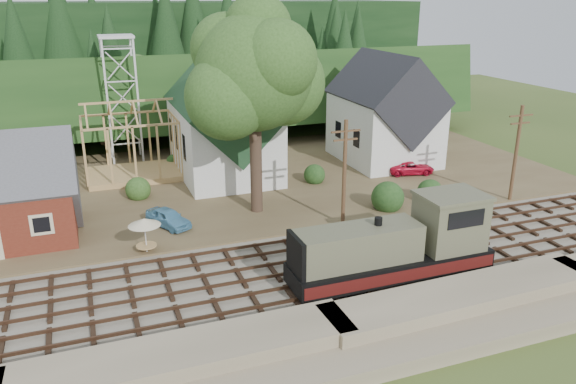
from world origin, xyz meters
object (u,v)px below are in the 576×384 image
object	(u,v)px
locomotive	(399,247)
patio_set	(144,224)
car_red	(411,167)
car_blue	(168,218)

from	to	relation	value
locomotive	patio_set	xyz separation A→B (m)	(-13.53, 8.50, 0.11)
locomotive	patio_set	bearing A→B (deg)	147.85
locomotive	car_red	size ratio (longest dim) A/B	2.82
locomotive	car_red	bearing A→B (deg)	55.91
car_red	locomotive	bearing A→B (deg)	158.34
car_red	patio_set	size ratio (longest dim) A/B	1.87
car_blue	patio_set	xyz separation A→B (m)	(-2.01, -3.71, 1.30)
locomotive	patio_set	distance (m)	15.98
patio_set	locomotive	bearing A→B (deg)	-32.15
locomotive	car_blue	distance (m)	16.83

